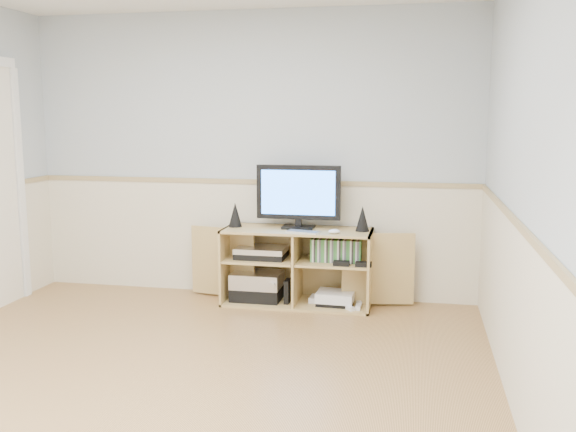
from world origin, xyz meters
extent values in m
cube|color=tan|center=(0.00, 0.00, -0.01)|extent=(4.00, 4.50, 0.02)
cube|color=#ABB5B9|center=(2.01, 0.00, 1.25)|extent=(0.02, 4.50, 2.50)
cube|color=#ABB5B9|center=(0.00, 2.26, 1.25)|extent=(4.00, 0.02, 2.50)
cube|color=beige|center=(0.00, 2.24, 0.50)|extent=(4.00, 0.01, 1.00)
cube|color=tan|center=(0.00, 2.23, 1.02)|extent=(4.00, 0.02, 0.04)
cube|color=tan|center=(0.47, 1.98, 0.01)|extent=(1.26, 0.47, 0.02)
cube|color=tan|center=(0.47, 1.98, 0.64)|extent=(1.26, 0.47, 0.02)
cube|color=tan|center=(-0.15, 1.98, 0.33)|extent=(0.02, 0.47, 0.65)
cube|color=tan|center=(1.08, 1.98, 0.33)|extent=(0.02, 0.47, 0.65)
cube|color=tan|center=(0.47, 2.21, 0.33)|extent=(1.26, 0.02, 0.65)
cube|color=tan|center=(0.47, 1.98, 0.33)|extent=(0.02, 0.45, 0.61)
cube|color=tan|center=(0.15, 1.98, 0.38)|extent=(0.60, 0.43, 0.02)
cube|color=tan|center=(0.78, 1.98, 0.38)|extent=(0.60, 0.43, 0.02)
cube|color=tan|center=(-0.22, 2.05, 0.33)|extent=(0.60, 0.12, 0.61)
cube|color=tan|center=(1.15, 2.05, 0.33)|extent=(0.60, 0.12, 0.61)
cube|color=black|center=(0.47, 2.03, 0.66)|extent=(0.27, 0.18, 0.02)
cube|color=black|center=(0.47, 2.03, 0.70)|extent=(0.05, 0.04, 0.06)
cube|color=black|center=(0.47, 2.03, 0.96)|extent=(0.72, 0.05, 0.46)
cube|color=blue|center=(0.47, 2.01, 0.96)|extent=(0.63, 0.01, 0.38)
cone|color=black|center=(-0.08, 2.00, 0.76)|extent=(0.11, 0.11, 0.21)
cone|color=black|center=(1.01, 2.00, 0.76)|extent=(0.11, 0.11, 0.21)
cube|color=silver|center=(0.54, 1.84, 0.66)|extent=(0.29, 0.17, 0.01)
ellipsoid|color=white|center=(0.80, 1.84, 0.67)|extent=(0.11, 0.09, 0.04)
cube|color=black|center=(0.11, 1.98, 0.07)|extent=(0.42, 0.32, 0.11)
cube|color=silver|center=(0.11, 1.98, 0.20)|extent=(0.42, 0.32, 0.13)
cube|color=black|center=(0.15, 1.98, 0.42)|extent=(0.42, 0.30, 0.05)
cube|color=silver|center=(0.15, 1.98, 0.46)|extent=(0.42, 0.30, 0.05)
cube|color=black|center=(0.39, 1.93, 0.12)|extent=(0.04, 0.14, 0.20)
cube|color=white|center=(0.68, 2.01, 0.04)|extent=(0.22, 0.17, 0.05)
cube|color=black|center=(0.80, 1.96, 0.04)|extent=(0.31, 0.25, 0.03)
cube|color=white|center=(0.80, 1.96, 0.09)|extent=(0.32, 0.27, 0.08)
cube|color=white|center=(1.00, 1.88, 0.04)|extent=(0.04, 0.14, 0.03)
cube|color=white|center=(0.98, 2.04, 0.04)|extent=(0.09, 0.15, 0.03)
cube|color=#3F8C3F|center=(0.80, 1.96, 0.48)|extent=(0.42, 0.14, 0.19)
cube|color=white|center=(1.00, 2.23, 0.60)|extent=(0.12, 0.03, 0.12)
camera|label=1|loc=(1.43, -3.25, 1.61)|focal=40.00mm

